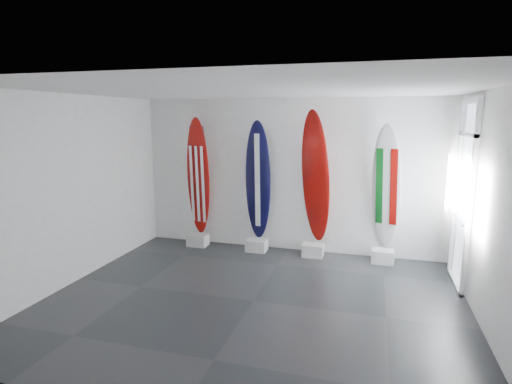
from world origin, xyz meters
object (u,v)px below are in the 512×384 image
(surfboard_usa, at_px, (198,177))
(surfboard_italy, at_px, (386,187))
(surfboard_navy, at_px, (258,181))
(surfboard_swiss, at_px, (316,178))

(surfboard_usa, relative_size, surfboard_italy, 1.03)
(surfboard_usa, distance_m, surfboard_italy, 3.68)
(surfboard_usa, xyz_separation_m, surfboard_navy, (1.27, 0.00, -0.03))
(surfboard_swiss, relative_size, surfboard_italy, 1.10)
(surfboard_navy, bearing_deg, surfboard_swiss, 7.21)
(surfboard_usa, relative_size, surfboard_swiss, 0.94)
(surfboard_italy, bearing_deg, surfboard_navy, -166.37)
(surfboard_usa, xyz_separation_m, surfboard_swiss, (2.40, 0.00, 0.07))
(surfboard_italy, bearing_deg, surfboard_usa, -166.37)
(surfboard_italy, bearing_deg, surfboard_swiss, -166.37)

